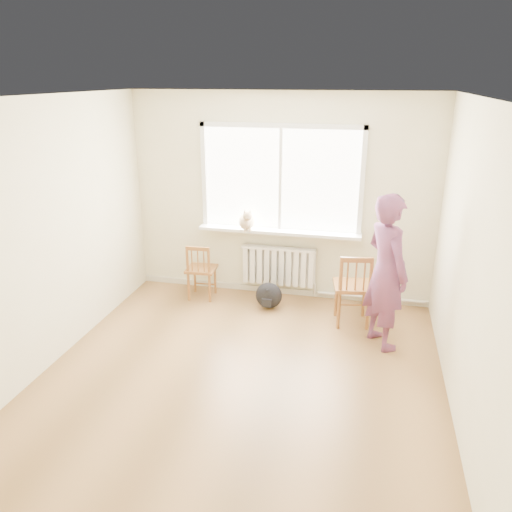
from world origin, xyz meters
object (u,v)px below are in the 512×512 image
Objects in this scene: chair_left at (201,271)px; cat at (247,221)px; backpack at (269,295)px; person at (386,272)px; chair_right at (353,289)px.

cat is at bearing -162.69° from chair_left.
person is at bearing -23.55° from backpack.
chair_right is (2.03, -0.31, 0.07)m from chair_left.
backpack is at bearing -57.05° from cat.
person is (2.37, -0.70, 0.48)m from chair_left.
chair_left is at bearing 174.74° from backpack.
backpack is (0.96, -0.09, -0.22)m from chair_left.
person reaches higher than backpack.
cat reaches higher than chair_right.
chair_right is 0.66m from person.
chair_left is 0.85× the size of chair_right.
person reaches higher than cat.
cat is at bearing 29.44° from person.
chair_left is at bearing 40.25° from person.
chair_left is 2.23× the size of backpack.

